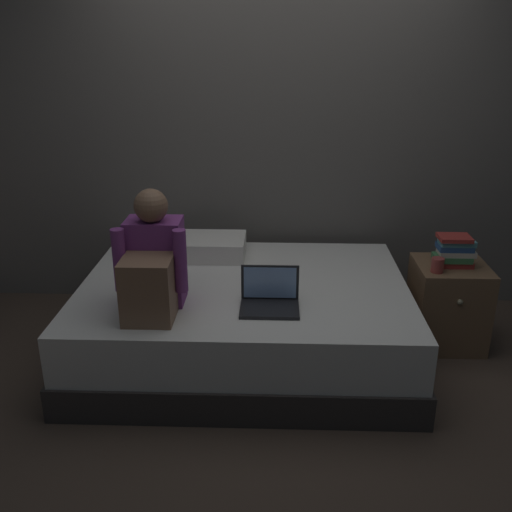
{
  "coord_description": "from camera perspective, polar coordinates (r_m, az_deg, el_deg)",
  "views": [
    {
      "loc": [
        -0.01,
        -2.87,
        1.88
      ],
      "look_at": [
        -0.12,
        0.1,
        0.74
      ],
      "focal_mm": 40.18,
      "sensor_mm": 36.0,
      "label": 1
    }
  ],
  "objects": [
    {
      "name": "person_sitting",
      "position": [
        3.1,
        -10.27,
        -0.97
      ],
      "size": [
        0.39,
        0.44,
        0.66
      ],
      "color": "#75337A",
      "rests_on": "bed"
    },
    {
      "name": "bed",
      "position": [
        3.58,
        -1.17,
        -6.3
      ],
      "size": [
        2.0,
        1.5,
        0.49
      ],
      "color": "#332D2B",
      "rests_on": "ground_plane"
    },
    {
      "name": "ground_plane",
      "position": [
        3.43,
        1.99,
        -12.24
      ],
      "size": [
        8.0,
        8.0,
        0.0
      ],
      "primitive_type": "plane",
      "color": "#47382D"
    },
    {
      "name": "pillow",
      "position": [
        3.89,
        -5.24,
        0.94
      ],
      "size": [
        0.56,
        0.36,
        0.13
      ],
      "primitive_type": "cube",
      "color": "silver",
      "rests_on": "bed"
    },
    {
      "name": "wall_back",
      "position": [
        4.11,
        2.29,
        13.53
      ],
      "size": [
        5.6,
        0.1,
        2.7
      ],
      "primitive_type": "cube",
      "color": "#605B56",
      "rests_on": "ground_plane"
    },
    {
      "name": "laptop",
      "position": [
        3.14,
        1.37,
        -4.2
      ],
      "size": [
        0.32,
        0.23,
        0.22
      ],
      "color": "black",
      "rests_on": "bed"
    },
    {
      "name": "nightstand",
      "position": [
        3.9,
        18.52,
        -4.57
      ],
      "size": [
        0.44,
        0.46,
        0.54
      ],
      "color": "brown",
      "rests_on": "ground_plane"
    },
    {
      "name": "book_stack",
      "position": [
        3.74,
        19.17,
        0.47
      ],
      "size": [
        0.24,
        0.16,
        0.2
      ],
      "color": "#9E2D28",
      "rests_on": "nightstand"
    },
    {
      "name": "mug",
      "position": [
        3.63,
        17.62,
        -0.87
      ],
      "size": [
        0.08,
        0.08,
        0.09
      ],
      "primitive_type": "cylinder",
      "color": "#933833",
      "rests_on": "nightstand"
    }
  ]
}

